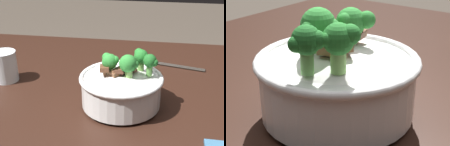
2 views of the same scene
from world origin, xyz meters
TOP-DOWN VIEW (x-y plane):
  - dining_table at (0.00, 0.00)m, footprint 1.21×1.09m
  - rice_bowl at (0.08, -0.00)m, footprint 0.23×0.23m
  - drinking_glass at (-0.31, 0.10)m, footprint 0.08×0.08m
  - chopsticks_pair at (0.22, 0.29)m, footprint 0.24×0.07m

SIDE VIEW (x-z plane):
  - dining_table at x=0.00m, z-range 0.27..1.07m
  - chopsticks_pair at x=0.22m, z-range 0.80..0.80m
  - drinking_glass at x=-0.31m, z-range 0.79..0.89m
  - rice_bowl at x=0.08m, z-range 0.78..0.94m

